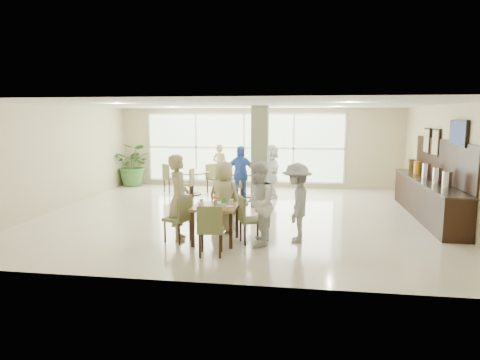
# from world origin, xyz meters

# --- Properties ---
(ground) EXTENTS (10.00, 10.00, 0.00)m
(ground) POSITION_xyz_m (0.00, 0.00, 0.00)
(ground) COLOR beige
(ground) RESTS_ON ground
(room_shell) EXTENTS (10.00, 10.00, 10.00)m
(room_shell) POSITION_xyz_m (0.00, 0.00, 1.70)
(room_shell) COLOR white
(room_shell) RESTS_ON ground
(window_bank) EXTENTS (7.00, 0.04, 7.00)m
(window_bank) POSITION_xyz_m (-0.50, 4.46, 1.40)
(window_bank) COLOR silver
(window_bank) RESTS_ON ground
(column) EXTENTS (0.45, 0.45, 2.80)m
(column) POSITION_xyz_m (0.40, 1.20, 1.40)
(column) COLOR #646A49
(column) RESTS_ON ground
(main_table) EXTENTS (0.89, 0.89, 0.75)m
(main_table) POSITION_xyz_m (-0.12, -2.39, 0.65)
(main_table) COLOR brown
(main_table) RESTS_ON ground
(round_table_left) EXTENTS (1.20, 1.20, 0.75)m
(round_table_left) POSITION_xyz_m (-1.96, 2.69, 0.59)
(round_table_left) COLOR brown
(round_table_left) RESTS_ON ground
(round_table_right) EXTENTS (1.02, 1.02, 0.75)m
(round_table_right) POSITION_xyz_m (-0.28, 2.56, 0.56)
(round_table_right) COLOR brown
(round_table_right) RESTS_ON ground
(chairs_main_table) EXTENTS (2.07, 2.02, 0.95)m
(chairs_main_table) POSITION_xyz_m (-0.10, -2.42, 0.47)
(chairs_main_table) COLOR olive
(chairs_main_table) RESTS_ON ground
(chairs_table_left) EXTENTS (2.11, 1.80, 0.95)m
(chairs_table_left) POSITION_xyz_m (-1.98, 2.65, 0.47)
(chairs_table_left) COLOR olive
(chairs_table_left) RESTS_ON ground
(chairs_table_right) EXTENTS (1.90, 1.83, 0.95)m
(chairs_table_right) POSITION_xyz_m (-0.31, 2.62, 0.47)
(chairs_table_right) COLOR olive
(chairs_table_right) RESTS_ON ground
(tabletop_clutter) EXTENTS (0.75, 0.75, 0.21)m
(tabletop_clutter) POSITION_xyz_m (-0.09, -2.41, 0.81)
(tabletop_clutter) COLOR white
(tabletop_clutter) RESTS_ON main_table
(buffet_counter) EXTENTS (0.64, 4.70, 1.95)m
(buffet_counter) POSITION_xyz_m (4.70, 0.51, 0.55)
(buffet_counter) COLOR black
(buffet_counter) RESTS_ON ground
(wall_tv) EXTENTS (0.06, 1.00, 0.58)m
(wall_tv) POSITION_xyz_m (4.94, -0.60, 2.15)
(wall_tv) COLOR black
(wall_tv) RESTS_ON ground
(framed_art_a) EXTENTS (0.05, 0.55, 0.70)m
(framed_art_a) POSITION_xyz_m (4.95, 1.00, 1.85)
(framed_art_a) COLOR black
(framed_art_a) RESTS_ON ground
(framed_art_b) EXTENTS (0.05, 0.55, 0.70)m
(framed_art_b) POSITION_xyz_m (4.95, 1.80, 1.85)
(framed_art_b) COLOR black
(framed_art_b) RESTS_ON ground
(potted_plant) EXTENTS (1.42, 1.42, 1.55)m
(potted_plant) POSITION_xyz_m (-4.48, 4.08, 0.77)
(potted_plant) COLOR #376729
(potted_plant) RESTS_ON ground
(teen_left) EXTENTS (0.60, 0.74, 1.76)m
(teen_left) POSITION_xyz_m (-0.89, -2.31, 0.88)
(teen_left) COLOR tan
(teen_left) RESTS_ON ground
(teen_far) EXTENTS (0.85, 0.62, 1.56)m
(teen_far) POSITION_xyz_m (-0.10, -1.57, 0.78)
(teen_far) COLOR tan
(teen_far) RESTS_ON ground
(teen_right) EXTENTS (0.63, 0.81, 1.66)m
(teen_right) POSITION_xyz_m (0.73, -2.47, 0.83)
(teen_right) COLOR white
(teen_right) RESTS_ON ground
(teen_standing) EXTENTS (0.62, 1.05, 1.60)m
(teen_standing) POSITION_xyz_m (1.48, -2.09, 0.80)
(teen_standing) COLOR #9C9C9E
(teen_standing) RESTS_ON ground
(adult_a) EXTENTS (1.09, 0.79, 1.67)m
(adult_a) POSITION_xyz_m (-0.22, 1.60, 0.84)
(adult_a) COLOR #4672D2
(adult_a) RESTS_ON ground
(adult_b) EXTENTS (1.24, 1.68, 1.66)m
(adult_b) POSITION_xyz_m (0.61, 2.53, 0.83)
(adult_b) COLOR white
(adult_b) RESTS_ON ground
(adult_standing) EXTENTS (0.66, 0.54, 1.57)m
(adult_standing) POSITION_xyz_m (-1.26, 3.88, 0.79)
(adult_standing) COLOR tan
(adult_standing) RESTS_ON ground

